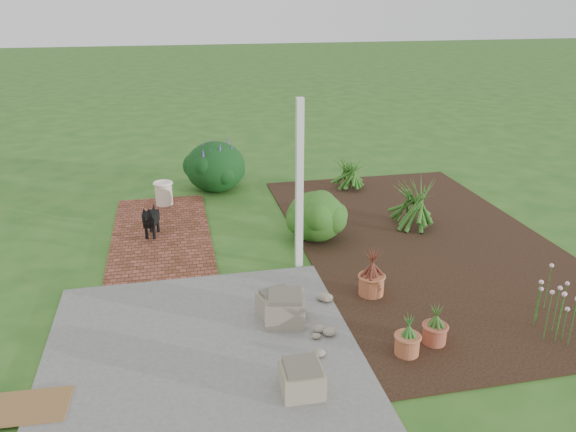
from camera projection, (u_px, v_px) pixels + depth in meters
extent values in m
plane|color=#27591C|center=(280.00, 271.00, 8.20)|extent=(80.00, 80.00, 0.00)
cube|color=slate|center=(202.00, 350.00, 6.36)|extent=(3.50, 3.50, 0.04)
cube|color=brown|center=(161.00, 233.00, 9.45)|extent=(1.60, 3.50, 0.04)
cube|color=black|center=(425.00, 242.00, 9.13)|extent=(4.00, 7.00, 0.03)
cube|color=white|center=(299.00, 187.00, 7.89)|extent=(0.10, 0.10, 2.50)
cube|color=gray|center=(302.00, 380.00, 5.62)|extent=(0.42, 0.42, 0.28)
cube|color=gray|center=(285.00, 309.00, 6.83)|extent=(0.56, 0.56, 0.32)
cube|color=gray|center=(278.00, 306.00, 6.93)|extent=(0.54, 0.54, 0.29)
cube|color=brown|center=(27.00, 407.00, 5.43)|extent=(0.80, 0.54, 0.02)
cube|color=black|center=(151.00, 219.00, 9.22)|extent=(0.26, 0.43, 0.18)
cylinder|color=black|center=(147.00, 233.00, 9.16)|extent=(0.05, 0.05, 0.20)
cylinder|color=black|center=(154.00, 233.00, 9.16)|extent=(0.05, 0.05, 0.20)
cylinder|color=black|center=(151.00, 226.00, 9.43)|extent=(0.05, 0.05, 0.20)
cylinder|color=black|center=(158.00, 226.00, 9.43)|extent=(0.05, 0.05, 0.20)
sphere|color=black|center=(147.00, 216.00, 8.94)|extent=(0.17, 0.17, 0.17)
cone|color=black|center=(154.00, 207.00, 9.38)|extent=(0.09, 0.14, 0.15)
cylinder|color=#F2DEC7|center=(164.00, 194.00, 10.62)|extent=(0.35, 0.35, 0.43)
ellipsoid|color=#0E3914|center=(316.00, 215.00, 9.10)|extent=(1.00, 1.00, 0.81)
cylinder|color=#B05F3B|center=(371.00, 285.00, 7.48)|extent=(0.34, 0.34, 0.27)
cylinder|color=#A34F37|center=(434.00, 334.00, 6.44)|extent=(0.32, 0.32, 0.23)
cylinder|color=#B05C3B|center=(407.00, 344.00, 6.24)|extent=(0.33, 0.33, 0.23)
ellipsoid|color=black|center=(215.00, 165.00, 11.44)|extent=(1.54, 1.54, 1.04)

